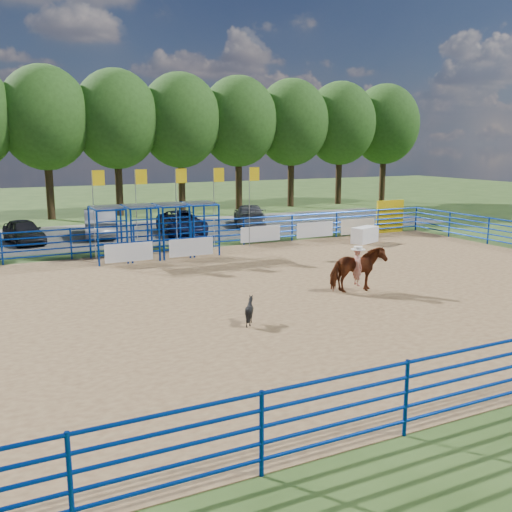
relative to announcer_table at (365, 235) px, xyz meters
name	(u,v)px	position (x,y,z in m)	size (l,w,h in m)	color
ground	(285,294)	(-9.29, -7.65, -0.46)	(120.00, 120.00, 0.00)	#405C24
arena_dirt	(285,294)	(-9.29, -7.65, -0.45)	(30.00, 20.00, 0.02)	#98764C
gravel_strip	(154,231)	(-9.29, 9.35, -0.45)	(40.00, 10.00, 0.01)	slate
announcer_table	(365,235)	(0.00, 0.00, 0.00)	(1.63, 0.76, 0.87)	white
horse_and_rider	(357,268)	(-6.78, -8.59, 0.47)	(2.10, 1.17, 2.38)	maroon
calf	(250,311)	(-11.98, -10.27, -0.03)	(0.65, 0.73, 0.81)	black
car_a	(24,231)	(-16.93, 8.09, 0.22)	(1.58, 3.92, 1.34)	black
car_b	(100,222)	(-12.67, 8.81, 0.38)	(1.75, 5.01, 1.65)	gray
car_c	(182,223)	(-8.05, 7.48, 0.25)	(2.31, 5.01, 1.39)	#161937
car_d	(250,215)	(-2.78, 8.95, 0.26)	(1.97, 4.85, 1.41)	slate
perimeter_fence	(285,274)	(-9.29, -7.65, 0.29)	(30.10, 20.10, 1.50)	navy
chute_assembly	(162,231)	(-11.19, 1.19, 0.80)	(19.32, 2.41, 4.20)	navy
treeline	(116,115)	(-9.29, 18.35, 7.08)	(56.40, 6.40, 11.24)	#3F2B19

